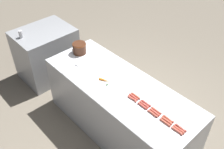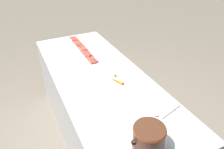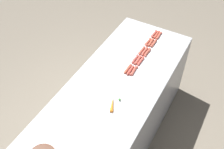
{
  "view_description": "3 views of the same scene",
  "coord_description": "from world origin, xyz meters",
  "px_view_note": "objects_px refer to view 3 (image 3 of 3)",
  "views": [
    {
      "loc": [
        -1.77,
        -1.79,
        3.12
      ],
      "look_at": [
        -0.01,
        0.13,
        0.99
      ],
      "focal_mm": 41.24,
      "sensor_mm": 36.0,
      "label": 1
    },
    {
      "loc": [
        0.66,
        1.64,
        2.01
      ],
      "look_at": [
        -0.09,
        0.11,
        0.94
      ],
      "focal_mm": 33.95,
      "sensor_mm": 36.0,
      "label": 2
    },
    {
      "loc": [
        -0.83,
        1.49,
        2.85
      ],
      "look_at": [
        0.08,
        -0.13,
        0.93
      ],
      "focal_mm": 43.53,
      "sensor_mm": 36.0,
      "label": 3
    }
  ],
  "objects_px": {
    "hot_dog_4": "(134,71)",
    "carrot": "(113,104)",
    "hot_dog_12": "(142,50)",
    "hot_dog_2": "(147,52)",
    "hot_dog_9": "(130,70)",
    "hot_dog_10": "(154,34)",
    "hot_dog_1": "(154,43)",
    "hot_dog_3": "(141,61)",
    "hot_dog_5": "(157,35)",
    "hot_dog_14": "(128,69)",
    "hot_dog_6": "(151,42)",
    "hot_dog_7": "(145,51)",
    "hot_dog_0": "(159,35)",
    "hot_dog_13": "(135,59)",
    "hot_dog_8": "(138,60)",
    "hot_dog_11": "(148,42)"
  },
  "relations": [
    {
      "from": "hot_dog_6",
      "to": "hot_dog_8",
      "type": "height_order",
      "value": "same"
    },
    {
      "from": "hot_dog_4",
      "to": "carrot",
      "type": "relative_size",
      "value": 0.86
    },
    {
      "from": "hot_dog_1",
      "to": "hot_dog_6",
      "type": "relative_size",
      "value": 1.0
    },
    {
      "from": "hot_dog_12",
      "to": "hot_dog_2",
      "type": "bearing_deg",
      "value": -178.67
    },
    {
      "from": "hot_dog_1",
      "to": "hot_dog_7",
      "type": "height_order",
      "value": "same"
    },
    {
      "from": "hot_dog_4",
      "to": "carrot",
      "type": "xyz_separation_m",
      "value": [
        -0.02,
        0.47,
        0.0
      ]
    },
    {
      "from": "hot_dog_2",
      "to": "hot_dog_9",
      "type": "height_order",
      "value": "same"
    },
    {
      "from": "hot_dog_3",
      "to": "hot_dog_5",
      "type": "relative_size",
      "value": 1.0
    },
    {
      "from": "hot_dog_9",
      "to": "carrot",
      "type": "relative_size",
      "value": 0.86
    },
    {
      "from": "hot_dog_6",
      "to": "hot_dog_5",
      "type": "bearing_deg",
      "value": -90.85
    },
    {
      "from": "hot_dog_0",
      "to": "hot_dog_2",
      "type": "relative_size",
      "value": 1.0
    },
    {
      "from": "hot_dog_5",
      "to": "hot_dog_14",
      "type": "distance_m",
      "value": 0.67
    },
    {
      "from": "hot_dog_4",
      "to": "hot_dog_2",
      "type": "bearing_deg",
      "value": -90.67
    },
    {
      "from": "hot_dog_4",
      "to": "hot_dog_8",
      "type": "distance_m",
      "value": 0.17
    },
    {
      "from": "hot_dog_3",
      "to": "hot_dog_7",
      "type": "bearing_deg",
      "value": -79.68
    },
    {
      "from": "hot_dog_2",
      "to": "hot_dog_14",
      "type": "distance_m",
      "value": 0.34
    },
    {
      "from": "hot_dog_5",
      "to": "hot_dog_9",
      "type": "relative_size",
      "value": 1.0
    },
    {
      "from": "hot_dog_1",
      "to": "hot_dog_3",
      "type": "xyz_separation_m",
      "value": [
        0.0,
        0.34,
        0.0
      ]
    },
    {
      "from": "hot_dog_2",
      "to": "hot_dog_14",
      "type": "xyz_separation_m",
      "value": [
        0.07,
        0.33,
        0.0
      ]
    },
    {
      "from": "hot_dog_3",
      "to": "hot_dog_11",
      "type": "height_order",
      "value": "same"
    },
    {
      "from": "hot_dog_4",
      "to": "hot_dog_9",
      "type": "distance_m",
      "value": 0.03
    },
    {
      "from": "hot_dog_6",
      "to": "hot_dog_10",
      "type": "distance_m",
      "value": 0.17
    },
    {
      "from": "hot_dog_1",
      "to": "hot_dog_5",
      "type": "distance_m",
      "value": 0.16
    },
    {
      "from": "hot_dog_1",
      "to": "hot_dog_4",
      "type": "bearing_deg",
      "value": 89.7
    },
    {
      "from": "hot_dog_3",
      "to": "hot_dog_5",
      "type": "height_order",
      "value": "same"
    },
    {
      "from": "hot_dog_14",
      "to": "hot_dog_1",
      "type": "bearing_deg",
      "value": -97.63
    },
    {
      "from": "hot_dog_6",
      "to": "hot_dog_13",
      "type": "bearing_deg",
      "value": 84.5
    },
    {
      "from": "hot_dog_10",
      "to": "hot_dog_4",
      "type": "bearing_deg",
      "value": 95.22
    },
    {
      "from": "hot_dog_6",
      "to": "hot_dog_7",
      "type": "relative_size",
      "value": 1.0
    },
    {
      "from": "hot_dog_4",
      "to": "hot_dog_12",
      "type": "bearing_deg",
      "value": -79.13
    },
    {
      "from": "hot_dog_10",
      "to": "hot_dog_12",
      "type": "xyz_separation_m",
      "value": [
        0.0,
        0.34,
        0.0
      ]
    },
    {
      "from": "hot_dog_14",
      "to": "hot_dog_12",
      "type": "bearing_deg",
      "value": -90.48
    },
    {
      "from": "hot_dog_13",
      "to": "hot_dog_11",
      "type": "bearing_deg",
      "value": -90.32
    },
    {
      "from": "hot_dog_9",
      "to": "hot_dog_11",
      "type": "distance_m",
      "value": 0.51
    },
    {
      "from": "hot_dog_1",
      "to": "carrot",
      "type": "bearing_deg",
      "value": 91.05
    },
    {
      "from": "hot_dog_12",
      "to": "hot_dog_13",
      "type": "distance_m",
      "value": 0.16
    },
    {
      "from": "hot_dog_5",
      "to": "hot_dog_2",
      "type": "bearing_deg",
      "value": 95.66
    },
    {
      "from": "hot_dog_6",
      "to": "hot_dog_2",
      "type": "bearing_deg",
      "value": 101.72
    },
    {
      "from": "hot_dog_6",
      "to": "hot_dog_7",
      "type": "xyz_separation_m",
      "value": [
        -0.0,
        0.17,
        0.0
      ]
    },
    {
      "from": "hot_dog_6",
      "to": "hot_dog_11",
      "type": "xyz_separation_m",
      "value": [
        0.03,
        0.0,
        0.0
      ]
    },
    {
      "from": "hot_dog_9",
      "to": "hot_dog_12",
      "type": "relative_size",
      "value": 1.0
    },
    {
      "from": "hot_dog_0",
      "to": "hot_dog_2",
      "type": "height_order",
      "value": "same"
    },
    {
      "from": "hot_dog_7",
      "to": "hot_dog_14",
      "type": "xyz_separation_m",
      "value": [
        0.04,
        0.33,
        0.0
      ]
    },
    {
      "from": "hot_dog_2",
      "to": "hot_dog_4",
      "type": "height_order",
      "value": "same"
    },
    {
      "from": "carrot",
      "to": "hot_dog_3",
      "type": "bearing_deg",
      "value": -88.18
    },
    {
      "from": "hot_dog_13",
      "to": "carrot",
      "type": "distance_m",
      "value": 0.64
    },
    {
      "from": "hot_dog_10",
      "to": "hot_dog_11",
      "type": "relative_size",
      "value": 1.0
    },
    {
      "from": "hot_dog_9",
      "to": "hot_dog_10",
      "type": "xyz_separation_m",
      "value": [
        0.03,
        -0.68,
        0.0
      ]
    },
    {
      "from": "hot_dog_13",
      "to": "hot_dog_2",
      "type": "bearing_deg",
      "value": -112.68
    },
    {
      "from": "hot_dog_0",
      "to": "hot_dog_10",
      "type": "bearing_deg",
      "value": -1.98
    }
  ]
}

